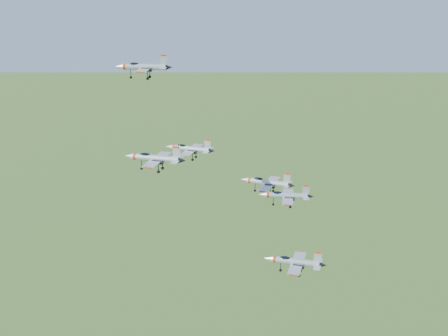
{
  "coord_description": "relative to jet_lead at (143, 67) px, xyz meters",
  "views": [
    {
      "loc": [
        14.64,
        -124.4,
        171.12
      ],
      "look_at": [
        4.63,
        -2.3,
        130.17
      ],
      "focal_mm": 50.0,
      "sensor_mm": 36.0,
      "label": 1
    }
  ],
  "objects": [
    {
      "name": "jet_trail",
      "position": [
        34.88,
        -18.52,
        -37.89
      ],
      "size": [
        13.4,
        11.25,
        3.59
      ],
      "rotation": [
        0.0,
        0.0,
        -0.18
      ],
      "color": "#B3B9C0"
    },
    {
      "name": "jet_left_low",
      "position": [
        28.56,
        -8.33,
        -23.86
      ],
      "size": [
        12.38,
        10.52,
        3.36
      ],
      "rotation": [
        0.0,
        0.0,
        -0.28
      ],
      "color": "#B3B9C0"
    },
    {
      "name": "jet_right_low",
      "position": [
        32.38,
        -24.29,
        -20.73
      ],
      "size": [
        10.76,
        8.85,
        2.88
      ],
      "rotation": [
        0.0,
        0.0,
        -0.03
      ],
      "color": "#B3B9C0"
    },
    {
      "name": "jet_left_high",
      "position": [
        12.82,
        -18.3,
        -13.47
      ],
      "size": [
        10.64,
        8.99,
        2.87
      ],
      "rotation": [
        0.0,
        0.0,
        -0.23
      ],
      "color": "#B3B9C0"
    },
    {
      "name": "jet_lead",
      "position": [
        0.0,
        0.0,
        0.0
      ],
      "size": [
        13.2,
        10.85,
        3.54
      ],
      "rotation": [
        0.0,
        0.0,
        -0.02
      ],
      "color": "#B3B9C0"
    },
    {
      "name": "jet_right_high",
      "position": [
        7.49,
        -28.01,
        -12.55
      ],
      "size": [
        12.27,
        10.29,
        3.29
      ],
      "rotation": [
        0.0,
        0.0,
        -0.18
      ],
      "color": "#B3B9C0"
    }
  ]
}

